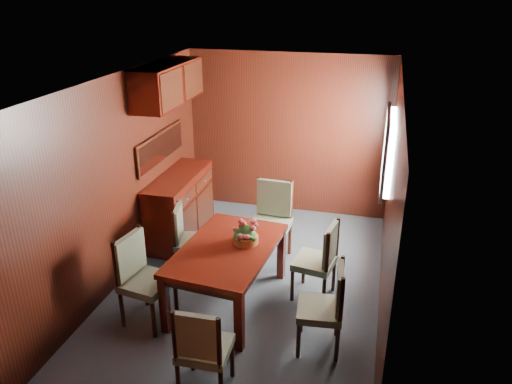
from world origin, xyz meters
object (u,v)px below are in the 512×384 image
(flower_centerpiece, at_px, (246,231))
(dining_table, at_px, (227,255))
(sideboard, at_px, (180,206))
(chair_left_near, at_px, (141,274))
(chair_head, at_px, (202,346))
(chair_right_near, at_px, (328,303))

(flower_centerpiece, bearing_deg, dining_table, -138.37)
(sideboard, bearing_deg, flower_centerpiece, -43.11)
(dining_table, distance_m, flower_centerpiece, 0.33)
(sideboard, height_order, chair_left_near, chair_left_near)
(dining_table, distance_m, chair_head, 1.35)
(sideboard, relative_size, chair_head, 1.54)
(sideboard, bearing_deg, chair_left_near, -79.39)
(chair_left_near, distance_m, chair_right_near, 1.91)
(sideboard, distance_m, chair_right_near, 2.90)
(dining_table, distance_m, chair_left_near, 0.92)
(chair_head, bearing_deg, flower_centerpiece, 89.08)
(dining_table, bearing_deg, chair_right_near, -17.37)
(dining_table, xyz_separation_m, chair_left_near, (-0.77, -0.51, -0.05))
(sideboard, bearing_deg, chair_head, -63.86)
(chair_right_near, bearing_deg, dining_table, 61.49)
(chair_left_near, relative_size, chair_right_near, 1.07)
(sideboard, bearing_deg, dining_table, -50.37)
(dining_table, relative_size, chair_left_near, 1.58)
(chair_left_near, distance_m, flower_centerpiece, 1.18)
(sideboard, distance_m, flower_centerpiece, 1.80)
(chair_head, bearing_deg, sideboard, 113.98)
(chair_right_near, bearing_deg, sideboard, 45.08)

